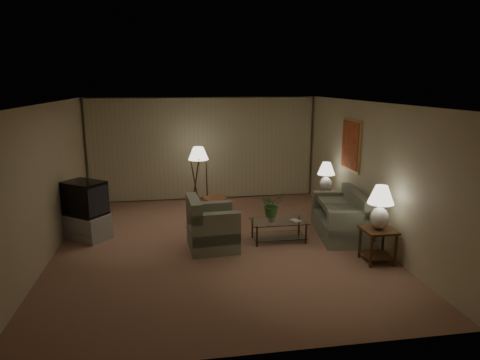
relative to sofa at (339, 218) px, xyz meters
name	(u,v)px	position (x,y,z in m)	size (l,w,h in m)	color
ground	(218,244)	(-2.50, -0.08, -0.37)	(7.00, 7.00, 0.00)	#A27159
room_shell	(210,144)	(-2.48, 1.42, 1.38)	(6.04, 7.02, 2.72)	beige
sofa	(339,218)	(0.00, 0.00, 0.00)	(1.87, 1.27, 0.73)	gray
armchair	(213,228)	(-2.61, -0.25, 0.03)	(1.05, 1.01, 0.78)	gray
side_table_near	(378,239)	(0.15, -1.35, 0.05)	(0.54, 0.54, 0.60)	#34180E
side_table_far	(325,200)	(0.15, 1.25, 0.03)	(0.45, 0.38, 0.60)	#34180E
table_lamp_near	(380,204)	(0.15, -1.35, 0.69)	(0.44, 0.44, 0.77)	silver
table_lamp_far	(326,174)	(0.15, 1.25, 0.64)	(0.40, 0.40, 0.69)	silver
coffee_table	(279,227)	(-1.29, -0.10, -0.09)	(1.11, 0.60, 0.41)	silver
tv_cabinet	(87,226)	(-5.05, 0.67, -0.12)	(1.04, 0.99, 0.50)	#ACACAF
crt_tv	(84,198)	(-5.05, 0.67, 0.47)	(0.95, 0.91, 0.66)	black
floor_lamp	(199,176)	(-2.68, 2.48, 0.43)	(0.50, 0.50, 1.53)	#34180E
ottoman	(215,205)	(-2.33, 1.96, -0.18)	(0.55, 0.55, 0.37)	#A25437
vase	(272,217)	(-1.44, -0.10, 0.13)	(0.15, 0.15, 0.16)	silver
flowers	(272,201)	(-1.44, -0.10, 0.45)	(0.44, 0.38, 0.48)	#427E38
book	(293,221)	(-1.04, -0.20, 0.06)	(0.16, 0.21, 0.02)	olive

